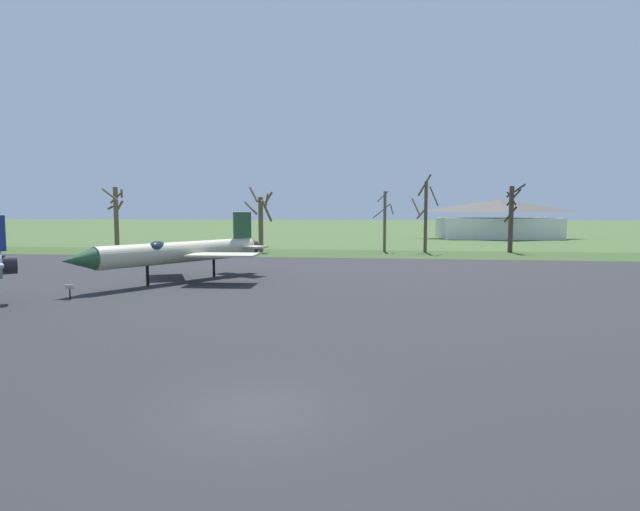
% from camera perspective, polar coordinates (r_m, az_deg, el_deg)
% --- Properties ---
extents(ground_plane, '(600.00, 600.00, 0.00)m').
position_cam_1_polar(ground_plane, '(13.79, -7.36, -17.14)').
color(ground_plane, '#425B2D').
extents(asphalt_apron, '(97.43, 53.48, 0.05)m').
position_cam_1_polar(asphalt_apron, '(29.04, 0.78, -5.24)').
color(asphalt_apron, '#28282B').
rests_on(asphalt_apron, ground).
extents(grass_verge_strip, '(157.43, 12.00, 0.06)m').
position_cam_1_polar(grass_verge_strip, '(61.43, 4.33, 0.17)').
color(grass_verge_strip, '#354D23').
rests_on(grass_verge_strip, ground).
extents(jet_fighter_front_right, '(10.86, 14.86, 5.14)m').
position_cam_1_polar(jet_fighter_front_right, '(38.11, -15.75, 0.40)').
color(jet_fighter_front_right, '#B7B293').
rests_on(jet_fighter_front_right, ground).
extents(info_placard_front_right, '(0.54, 0.32, 0.90)m').
position_cam_1_polar(info_placard_front_right, '(33.21, -26.47, -3.52)').
color(info_placard_front_right, black).
rests_on(info_placard_front_right, ground).
extents(bare_tree_far_left, '(2.66, 2.68, 8.57)m').
position_cam_1_polar(bare_tree_far_left, '(75.80, -22.08, 4.33)').
color(bare_tree_far_left, brown).
rests_on(bare_tree_far_left, ground).
extents(bare_tree_left_of_center, '(3.86, 3.84, 8.34)m').
position_cam_1_polar(bare_tree_left_of_center, '(65.05, -6.71, 4.21)').
color(bare_tree_left_of_center, brown).
rests_on(bare_tree_left_of_center, ground).
extents(bare_tree_center, '(2.68, 2.67, 7.85)m').
position_cam_1_polar(bare_tree_center, '(65.51, 7.34, 4.01)').
color(bare_tree_center, brown).
rests_on(bare_tree_center, ground).
extents(bare_tree_right_of_center, '(3.37, 2.92, 9.90)m').
position_cam_1_polar(bare_tree_right_of_center, '(64.76, 11.80, 4.74)').
color(bare_tree_right_of_center, brown).
rests_on(bare_tree_right_of_center, ground).
extents(bare_tree_far_right, '(2.53, 2.56, 8.69)m').
position_cam_1_polar(bare_tree_far_right, '(67.77, 20.84, 4.16)').
color(bare_tree_far_right, '#42382D').
rests_on(bare_tree_far_right, ground).
extents(visitor_building, '(23.69, 13.76, 7.48)m').
position_cam_1_polar(visitor_building, '(103.52, 19.44, 3.89)').
color(visitor_building, silver).
rests_on(visitor_building, ground).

